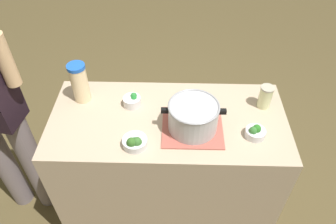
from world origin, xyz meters
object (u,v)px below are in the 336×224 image
Objects in this scene: broccoli_bowl_center at (135,142)px; broccoli_bowl_front at (255,132)px; broccoli_bowl_back at (132,101)px; cooking_pot at (193,116)px; mason_jar at (265,97)px; lemonade_pitcher at (80,82)px.

broccoli_bowl_front is at bearing -172.22° from broccoli_bowl_center.
cooking_pot is at bearing 152.78° from broccoli_bowl_back.
broccoli_bowl_front is 0.64m from broccoli_bowl_center.
mason_jar is 1.37× the size of broccoli_bowl_back.
lemonade_pitcher is at bearing -8.38° from broccoli_bowl_back.
broccoli_bowl_front is (-0.33, 0.05, -0.06)m from cooking_pot.
cooking_pot is 0.34m from broccoli_bowl_front.
cooking_pot is 0.40m from broccoli_bowl_back.
mason_jar reaches higher than broccoli_bowl_front.
cooking_pot is at bearing 161.05° from lemonade_pitcher.
cooking_pot reaches higher than broccoli_bowl_center.
broccoli_bowl_back is (0.68, -0.23, 0.00)m from broccoli_bowl_front.
mason_jar is 0.80m from broccoli_bowl_center.
broccoli_bowl_front reaches higher than broccoli_bowl_back.
broccoli_bowl_center is 0.32m from broccoli_bowl_back.
cooking_pot reaches higher than mason_jar.
lemonade_pitcher is 2.30× the size of broccoli_bowl_front.
broccoli_bowl_back is (0.05, -0.32, 0.00)m from broccoli_bowl_center.
mason_jar reaches higher than broccoli_bowl_back.
broccoli_bowl_back is at bearing -18.75° from broccoli_bowl_front.
lemonade_pitcher is at bearing -45.95° from broccoli_bowl_center.
mason_jar is 0.26m from broccoli_bowl_front.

